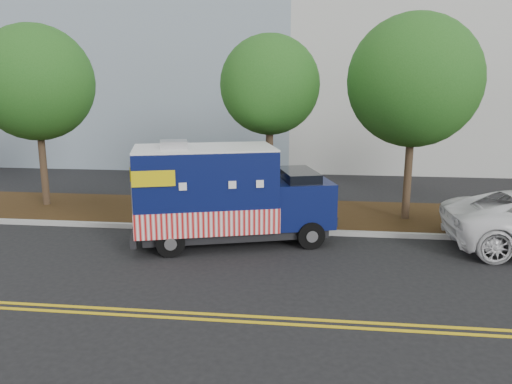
# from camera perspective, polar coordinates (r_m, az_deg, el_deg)

# --- Properties ---
(ground) EXTENTS (120.00, 120.00, 0.00)m
(ground) POSITION_cam_1_polar(r_m,az_deg,el_deg) (14.98, -6.53, -5.96)
(ground) COLOR black
(ground) RESTS_ON ground
(curb) EXTENTS (120.00, 0.18, 0.15)m
(curb) POSITION_cam_1_polar(r_m,az_deg,el_deg) (16.26, -5.40, -4.17)
(curb) COLOR #9E9E99
(curb) RESTS_ON ground
(mulch_strip) EXTENTS (120.00, 4.00, 0.15)m
(mulch_strip) POSITION_cam_1_polar(r_m,az_deg,el_deg) (18.24, -4.02, -2.30)
(mulch_strip) COLOR #311F0D
(mulch_strip) RESTS_ON ground
(centerline_near) EXTENTS (120.00, 0.10, 0.01)m
(centerline_near) POSITION_cam_1_polar(r_m,az_deg,el_deg) (11.01, -11.97, -13.14)
(centerline_near) COLOR gold
(centerline_near) RESTS_ON ground
(centerline_far) EXTENTS (120.00, 0.10, 0.01)m
(centerline_far) POSITION_cam_1_polar(r_m,az_deg,el_deg) (10.80, -12.40, -13.70)
(centerline_far) COLOR gold
(centerline_far) RESTS_ON ground
(tree_a) EXTENTS (4.19, 4.19, 6.78)m
(tree_a) POSITION_cam_1_polar(r_m,az_deg,el_deg) (20.16, -23.87, 11.33)
(tree_a) COLOR #38281C
(tree_a) RESTS_ON ground
(tree_b) EXTENTS (3.37, 3.37, 6.31)m
(tree_b) POSITION_cam_1_polar(r_m,az_deg,el_deg) (17.19, 1.59, 12.10)
(tree_b) COLOR #38281C
(tree_b) RESTS_ON ground
(tree_c) EXTENTS (4.30, 4.30, 6.91)m
(tree_c) POSITION_cam_1_polar(r_m,az_deg,el_deg) (17.26, 17.62, 12.01)
(tree_c) COLOR #38281C
(tree_c) RESTS_ON ground
(sign_post) EXTENTS (0.06, 0.06, 2.40)m
(sign_post) POSITION_cam_1_polar(r_m,az_deg,el_deg) (16.74, -8.89, 0.19)
(sign_post) COLOR #473828
(sign_post) RESTS_ON ground
(food_truck) EXTENTS (6.22, 3.71, 3.10)m
(food_truck) POSITION_cam_1_polar(r_m,az_deg,el_deg) (14.71, -3.82, -0.58)
(food_truck) COLOR black
(food_truck) RESTS_ON ground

